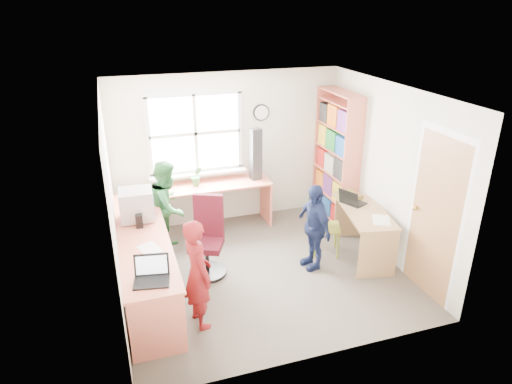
% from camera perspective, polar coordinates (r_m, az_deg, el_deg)
% --- Properties ---
extents(room, '(3.64, 3.44, 2.44)m').
position_cam_1_polar(room, '(5.78, 0.57, 0.98)').
color(room, '#484139').
rests_on(room, ground).
extents(l_desk, '(2.38, 2.95, 0.75)m').
position_cam_1_polar(l_desk, '(5.54, -11.36, -9.38)').
color(l_desk, '#FA7E64').
rests_on(l_desk, ground).
extents(right_desk, '(0.79, 1.28, 0.69)m').
position_cam_1_polar(right_desk, '(6.54, 13.40, -3.83)').
color(right_desk, '#AA8055').
rests_on(right_desk, ground).
extents(bookshelf, '(0.30, 1.02, 2.10)m').
position_cam_1_polar(bookshelf, '(7.41, 9.97, 3.89)').
color(bookshelf, '#FA7E64').
rests_on(bookshelf, ground).
extents(swivel_chair, '(0.66, 0.66, 1.07)m').
position_cam_1_polar(swivel_chair, '(6.04, -6.06, -6.09)').
color(swivel_chair, black).
rests_on(swivel_chair, ground).
extents(wooden_chair, '(0.48, 0.48, 0.86)m').
position_cam_1_polar(wooden_chair, '(6.51, 8.23, -3.91)').
color(wooden_chair, olive).
rests_on(wooden_chair, ground).
extents(crt_monitor, '(0.43, 0.39, 0.41)m').
position_cam_1_polar(crt_monitor, '(6.02, -14.71, -1.56)').
color(crt_monitor, '#A2A1A6').
rests_on(crt_monitor, l_desk).
extents(laptop_left, '(0.40, 0.35, 0.24)m').
position_cam_1_polar(laptop_left, '(4.81, -12.91, -10.03)').
color(laptop_left, black).
rests_on(laptop_left, l_desk).
extents(laptop_right, '(0.39, 0.41, 0.23)m').
position_cam_1_polar(laptop_right, '(6.62, 11.82, -1.04)').
color(laptop_right, black).
rests_on(laptop_right, right_desk).
extents(speaker_a, '(0.09, 0.09, 0.17)m').
position_cam_1_polar(speaker_a, '(5.86, -14.39, -3.55)').
color(speaker_a, black).
rests_on(speaker_a, l_desk).
extents(speaker_b, '(0.12, 0.12, 0.20)m').
position_cam_1_polar(speaker_b, '(6.34, -14.86, -1.37)').
color(speaker_b, black).
rests_on(speaker_b, l_desk).
extents(cd_tower, '(0.18, 0.17, 0.82)m').
position_cam_1_polar(cd_tower, '(7.10, -0.05, 4.75)').
color(cd_tower, black).
rests_on(cd_tower, l_desk).
extents(game_box, '(0.38, 0.38, 0.07)m').
position_cam_1_polar(game_box, '(6.82, 11.36, -0.44)').
color(game_box, red).
rests_on(game_box, right_desk).
extents(paper_a, '(0.30, 0.35, 0.00)m').
position_cam_1_polar(paper_a, '(5.39, -13.15, -6.92)').
color(paper_a, silver).
rests_on(paper_a, l_desk).
extents(paper_b, '(0.35, 0.39, 0.00)m').
position_cam_1_polar(paper_b, '(6.25, 15.40, -3.39)').
color(paper_b, silver).
rests_on(paper_b, right_desk).
extents(potted_plant, '(0.17, 0.14, 0.31)m').
position_cam_1_polar(potted_plant, '(6.97, -7.43, 1.97)').
color(potted_plant, '#317C3A').
rests_on(potted_plant, l_desk).
extents(person_red, '(0.40, 0.52, 1.28)m').
position_cam_1_polar(person_red, '(5.05, -7.30, -10.12)').
color(person_red, maroon).
rests_on(person_red, ground).
extents(person_green, '(0.76, 0.82, 1.36)m').
position_cam_1_polar(person_green, '(6.55, -10.91, -1.83)').
color(person_green, '#2D7236').
rests_on(person_green, ground).
extents(person_navy, '(0.38, 0.73, 1.20)m').
position_cam_1_polar(person_navy, '(6.11, 7.24, -4.32)').
color(person_navy, '#161F44').
rests_on(person_navy, ground).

